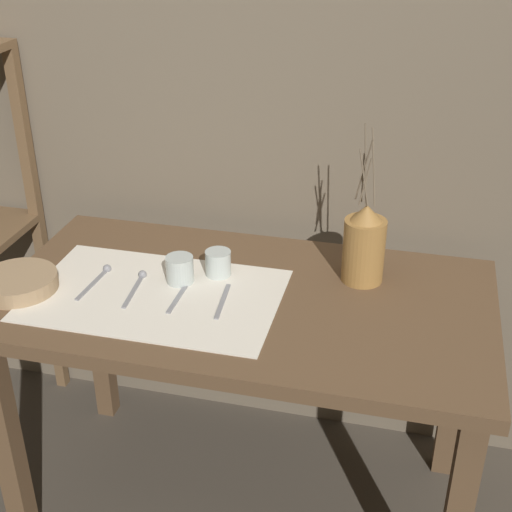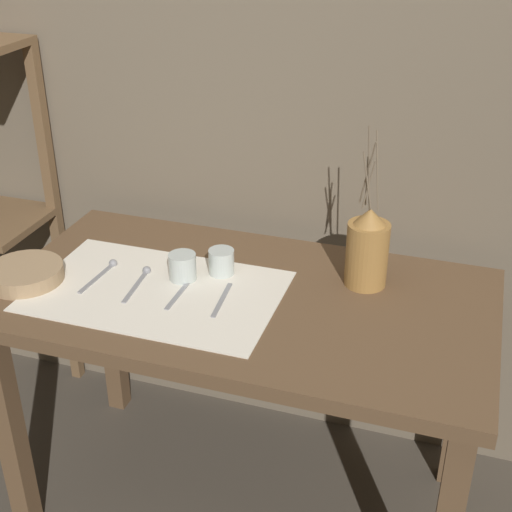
# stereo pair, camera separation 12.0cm
# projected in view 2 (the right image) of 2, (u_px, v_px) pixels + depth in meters

# --- Properties ---
(ground_plane) EXTENTS (12.00, 12.00, 0.00)m
(ground_plane) POSITION_uv_depth(u_px,v_px,m) (246.00, 499.00, 2.24)
(ground_plane) COLOR #473F35
(stone_wall_back) EXTENTS (7.00, 0.06, 2.40)m
(stone_wall_back) POSITION_uv_depth(u_px,v_px,m) (295.00, 83.00, 2.06)
(stone_wall_back) COLOR #6B5E4C
(stone_wall_back) RESTS_ON ground_plane
(wooden_table) EXTENTS (1.31, 0.70, 0.75)m
(wooden_table) POSITION_uv_depth(u_px,v_px,m) (244.00, 326.00, 1.93)
(wooden_table) COLOR brown
(wooden_table) RESTS_ON ground_plane
(linen_cloth) EXTENTS (0.66, 0.42, 0.00)m
(linen_cloth) POSITION_uv_depth(u_px,v_px,m) (157.00, 291.00, 1.89)
(linen_cloth) COLOR silver
(linen_cloth) RESTS_ON wooden_table
(pitcher_with_flowers) EXTENTS (0.11, 0.11, 0.44)m
(pitcher_with_flowers) POSITION_uv_depth(u_px,v_px,m) (367.00, 249.00, 1.88)
(pitcher_with_flowers) COLOR olive
(pitcher_with_flowers) RESTS_ON wooden_table
(wooden_bowl) EXTENTS (0.21, 0.21, 0.04)m
(wooden_bowl) POSITION_uv_depth(u_px,v_px,m) (25.00, 274.00, 1.93)
(wooden_bowl) COLOR #9E7F5B
(wooden_bowl) RESTS_ON wooden_table
(glass_tumbler_near) EXTENTS (0.07, 0.07, 0.07)m
(glass_tumbler_near) POSITION_uv_depth(u_px,v_px,m) (183.00, 267.00, 1.93)
(glass_tumbler_near) COLOR #B7C1BC
(glass_tumbler_near) RESTS_ON wooden_table
(glass_tumbler_far) EXTENTS (0.07, 0.07, 0.07)m
(glass_tumbler_far) POSITION_uv_depth(u_px,v_px,m) (221.00, 262.00, 1.96)
(glass_tumbler_far) COLOR #B7C1BC
(glass_tumbler_far) RESTS_ON wooden_table
(spoon_inner) EXTENTS (0.03, 0.18, 0.02)m
(spoon_inner) POSITION_uv_depth(u_px,v_px,m) (107.00, 269.00, 1.99)
(spoon_inner) COLOR gray
(spoon_inner) RESTS_ON wooden_table
(spoon_outer) EXTENTS (0.03, 0.18, 0.02)m
(spoon_outer) POSITION_uv_depth(u_px,v_px,m) (143.00, 276.00, 1.95)
(spoon_outer) COLOR gray
(spoon_outer) RESTS_ON wooden_table
(knife_center) EXTENTS (0.01, 0.17, 0.00)m
(knife_center) POSITION_uv_depth(u_px,v_px,m) (180.00, 293.00, 1.88)
(knife_center) COLOR gray
(knife_center) RESTS_ON wooden_table
(fork_inner) EXTENTS (0.03, 0.17, 0.00)m
(fork_inner) POSITION_uv_depth(u_px,v_px,m) (222.00, 300.00, 1.85)
(fork_inner) COLOR gray
(fork_inner) RESTS_ON wooden_table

